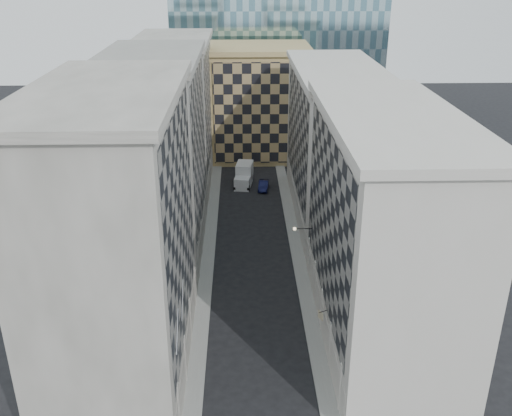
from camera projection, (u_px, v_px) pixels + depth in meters
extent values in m
cube|color=gray|center=(208.00, 255.00, 66.82)|extent=(1.50, 100.00, 0.15)
cube|color=gray|center=(297.00, 253.00, 67.09)|extent=(1.50, 100.00, 0.15)
cube|color=gray|center=(118.00, 242.00, 44.69)|extent=(10.00, 22.00, 23.00)
cube|color=gray|center=(180.00, 224.00, 44.22)|extent=(0.25, 19.36, 18.00)
cube|color=gray|center=(186.00, 344.00, 48.78)|extent=(0.45, 21.12, 3.20)
cube|color=gray|center=(102.00, 91.00, 39.95)|extent=(10.80, 22.80, 0.70)
cylinder|color=gray|center=(174.00, 409.00, 40.98)|extent=(0.90, 0.90, 4.40)
cylinder|color=gray|center=(181.00, 359.00, 46.02)|extent=(0.90, 0.90, 4.40)
cylinder|color=gray|center=(186.00, 320.00, 51.06)|extent=(0.90, 0.90, 4.40)
cylinder|color=gray|center=(191.00, 288.00, 56.10)|extent=(0.90, 0.90, 4.40)
cube|color=gray|center=(156.00, 158.00, 65.05)|extent=(10.00, 22.00, 22.00)
cube|color=gray|center=(198.00, 145.00, 64.57)|extent=(0.25, 19.36, 17.00)
cube|color=gray|center=(201.00, 232.00, 68.93)|extent=(0.45, 21.12, 3.20)
cube|color=gray|center=(148.00, 57.00, 60.50)|extent=(10.80, 22.80, 0.70)
cylinder|color=gray|center=(195.00, 261.00, 61.13)|extent=(0.90, 0.90, 4.40)
cylinder|color=gray|center=(198.00, 238.00, 66.17)|extent=(0.90, 0.90, 4.40)
cylinder|color=gray|center=(201.00, 218.00, 71.21)|extent=(0.90, 0.90, 4.40)
cylinder|color=gray|center=(204.00, 201.00, 76.25)|extent=(0.90, 0.90, 4.40)
cube|color=gray|center=(176.00, 115.00, 85.40)|extent=(10.00, 22.00, 21.00)
cube|color=gray|center=(208.00, 105.00, 84.92)|extent=(0.25, 19.36, 16.00)
cube|color=gray|center=(210.00, 170.00, 89.09)|extent=(0.45, 21.12, 3.20)
cube|color=gray|center=(171.00, 40.00, 81.05)|extent=(10.80, 22.80, 0.70)
cylinder|color=gray|center=(206.00, 186.00, 81.29)|extent=(0.90, 0.90, 4.40)
cylinder|color=gray|center=(208.00, 173.00, 86.32)|extent=(0.90, 0.90, 4.40)
cylinder|color=gray|center=(209.00, 161.00, 91.36)|extent=(0.90, 0.90, 4.40)
cylinder|color=gray|center=(211.00, 150.00, 96.40)|extent=(0.90, 0.90, 4.40)
cube|color=beige|center=(383.00, 233.00, 49.53)|extent=(10.00, 26.00, 20.00)
cube|color=gray|center=(328.00, 218.00, 48.80)|extent=(0.25, 22.88, 15.00)
cube|color=beige|center=(324.00, 315.00, 52.77)|extent=(0.45, 24.96, 3.20)
cube|color=beige|center=(395.00, 117.00, 45.39)|extent=(10.80, 26.80, 0.70)
cylinder|color=beige|center=(345.00, 387.00, 43.01)|extent=(0.90, 0.90, 4.40)
cylinder|color=beige|center=(334.00, 345.00, 47.77)|extent=(0.90, 0.90, 4.40)
cylinder|color=beige|center=(325.00, 310.00, 52.53)|extent=(0.90, 0.90, 4.40)
cylinder|color=beige|center=(318.00, 281.00, 57.30)|extent=(0.90, 0.90, 4.40)
cylinder|color=beige|center=(312.00, 256.00, 62.06)|extent=(0.90, 0.90, 4.40)
cube|color=beige|center=(335.00, 146.00, 74.46)|extent=(10.00, 28.00, 19.00)
cube|color=gray|center=(298.00, 135.00, 73.74)|extent=(0.25, 24.64, 14.00)
cube|color=beige|center=(296.00, 202.00, 77.50)|extent=(0.45, 26.88, 3.20)
cube|color=beige|center=(339.00, 69.00, 70.52)|extent=(10.80, 28.80, 0.70)
cube|color=tan|center=(259.00, 104.00, 98.25)|extent=(16.00, 14.00, 18.00)
cube|color=tan|center=(261.00, 114.00, 91.74)|extent=(15.20, 0.25, 16.50)
cube|color=tan|center=(259.00, 48.00, 94.48)|extent=(16.80, 14.80, 0.80)
cube|color=#2B2521|center=(246.00, 61.00, 109.02)|extent=(6.00, 6.00, 28.00)
cylinder|color=gray|center=(177.00, 331.00, 39.82)|extent=(0.10, 2.33, 2.33)
cylinder|color=gray|center=(182.00, 300.00, 43.48)|extent=(0.10, 2.33, 2.33)
cylinder|color=black|center=(303.00, 229.00, 59.14)|extent=(1.80, 0.08, 0.08)
sphere|color=#FFE5B2|center=(295.00, 229.00, 59.12)|extent=(0.36, 0.36, 0.36)
cube|color=silver|center=(242.00, 183.00, 85.84)|extent=(2.58, 2.75, 1.85)
cube|color=silver|center=(245.00, 173.00, 88.01)|extent=(2.85, 3.99, 3.18)
cylinder|color=black|center=(235.00, 188.00, 85.38)|extent=(0.43, 0.96, 0.92)
cylinder|color=black|center=(248.00, 188.00, 85.17)|extent=(0.43, 0.96, 0.92)
cylinder|color=black|center=(239.00, 177.00, 89.68)|extent=(0.43, 0.96, 0.92)
cylinder|color=black|center=(252.00, 177.00, 89.48)|extent=(0.43, 0.96, 0.92)
imported|color=#0F133A|center=(263.00, 185.00, 85.69)|extent=(1.84, 4.17, 1.33)
cylinder|color=black|center=(323.00, 311.00, 48.74)|extent=(0.79, 0.40, 0.06)
cube|color=beige|center=(321.00, 315.00, 48.91)|extent=(0.36, 0.69, 0.73)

